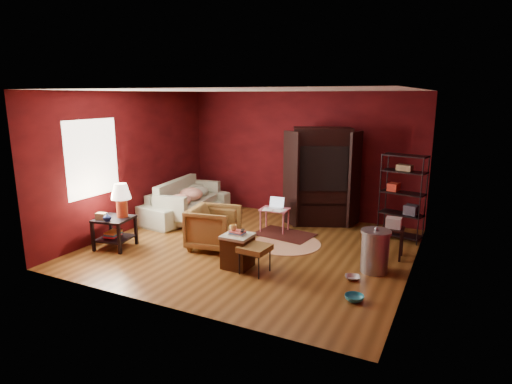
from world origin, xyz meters
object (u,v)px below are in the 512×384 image
Objects in this scene: armchair at (214,226)px; wire_shelving at (403,194)px; sofa at (186,200)px; hamper at (238,250)px; side_table at (118,210)px; tv_armoire at (322,175)px; laptop_desk at (275,211)px.

armchair is 0.51× the size of wire_shelving.
hamper is at bearing -122.49° from sofa.
hamper is at bearing -117.27° from wire_shelving.
side_table reaches higher than armchair.
armchair is 1.33× the size of hamper.
armchair is 1.03m from hamper.
tv_armoire reaches higher than sofa.
side_table is 5.30m from wire_shelving.
hamper is at bearing -87.09° from laptop_desk.
side_table is at bearing -139.48° from laptop_desk.
sofa is 3.11m from hamper.
hamper is 3.44m from wire_shelving.
laptop_desk is at bearing -148.06° from tv_armoire.
wire_shelving reaches higher than laptop_desk.
sofa is 3.49× the size of hamper.
side_table is 2.43m from hamper.
tv_armoire reaches higher than side_table.
armchair is 1.75m from side_table.
laptop_desk is (2.19, -0.00, -0.00)m from sofa.
armchair is 0.41× the size of tv_armoire.
sofa is at bearing 175.12° from tv_armoire.
sofa is 2.19m from laptop_desk.
laptop_desk is at bearing -83.25° from sofa.
sofa is at bearing 39.56° from armchair.
armchair is at bearing 24.91° from side_table.
side_table is 1.70× the size of laptop_desk.
hamper is at bearing 3.00° from side_table.
tv_armoire is (0.66, 0.94, 0.65)m from laptop_desk.
hamper is (2.39, 0.13, -0.42)m from side_table.
laptop_desk is at bearing 96.39° from hamper.
sofa is 1.07× the size of tv_armoire.
armchair is (1.58, -1.37, -0.01)m from sofa.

